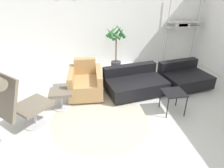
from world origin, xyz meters
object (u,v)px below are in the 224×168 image
Objects in this scene: couch_low at (135,83)px; potted_plant at (116,49)px; lounge_chair at (15,99)px; couch_second at (184,78)px; side_table at (174,94)px; ottoman at (61,95)px; armchair_red at (86,83)px; shelf_unit at (183,25)px.

couch_low is 1.43m from potted_plant.
lounge_chair is 2.63m from couch_low.
side_table is (-0.79, -1.05, 0.19)m from couch_second.
couch_low is at bearing 119.14° from side_table.
ottoman is 0.71m from armchair_red.
ottoman is 0.50× the size of armchair_red.
potted_plant reaches higher than couch_second.
potted_plant is at bearing 93.00° from lounge_chair.
couch_second is at bearing 53.10° from side_table.
potted_plant is (-0.74, 2.28, 0.27)m from side_table.
armchair_red reaches higher than couch_second.
ottoman is at bearing 0.24° from couch_second.
shelf_unit is at bearing 9.45° from potted_plant.
shelf_unit is (2.13, 0.36, 0.53)m from potted_plant.
shelf_unit is at bearing 62.23° from side_table.
side_table is (0.53, -0.95, 0.19)m from couch_low.
ottoman is at bearing -149.57° from shelf_unit.
side_table is at bearing 43.34° from couch_second.
side_table is (2.87, 0.15, -0.28)m from lounge_chair.
couch_second is at bearing -110.71° from shelf_unit.
side_table is at bearing -71.98° from potted_plant.
potted_plant is (0.94, 1.29, 0.39)m from armchair_red.
shelf_unit is (3.07, 1.65, 0.92)m from armchair_red.
couch_second is at bearing -38.78° from potted_plant.
ottoman is 1.74m from couch_low.
couch_low is 1.32m from couch_second.
ottoman is (0.65, 0.67, -0.40)m from lounge_chair.
ottoman is 2.33m from potted_plant.
couch_low is (1.69, 0.42, -0.08)m from ottoman.
side_table is 0.22× the size of shelf_unit.
potted_plant is (2.12, 2.44, -0.01)m from lounge_chair.
potted_plant is at bearing -90.60° from couch_low.
couch_low is at bearing -179.32° from armchair_red.
side_table is at bearing 47.08° from lounge_chair.
lounge_chair is 0.58× the size of shelf_unit.
lounge_chair is 1.69m from armchair_red.
ottoman is 0.22× the size of shelf_unit.
side_table is at bearing 109.38° from couch_low.
armchair_red is at bearing -151.84° from shelf_unit.
side_table is 3.09m from shelf_unit.
lounge_chair is at bearing 15.36° from couch_low.
armchair_red is 0.76× the size of couch_second.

